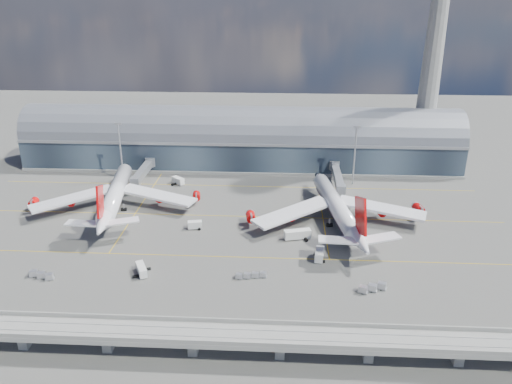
# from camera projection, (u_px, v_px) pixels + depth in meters

# --- Properties ---
(ground) EXTENTS (500.00, 500.00, 0.00)m
(ground) POSITION_uv_depth(u_px,v_px,m) (222.00, 241.00, 166.29)
(ground) COLOR #474744
(ground) RESTS_ON ground
(taxi_lines) EXTENTS (200.00, 80.12, 0.01)m
(taxi_lines) POSITION_uv_depth(u_px,v_px,m) (229.00, 214.00, 186.68)
(taxi_lines) COLOR gold
(taxi_lines) RESTS_ON ground
(terminal) EXTENTS (200.00, 30.00, 28.00)m
(terminal) POSITION_uv_depth(u_px,v_px,m) (241.00, 141.00, 233.90)
(terminal) COLOR #1E2732
(terminal) RESTS_ON ground
(control_tower) EXTENTS (19.00, 19.00, 103.00)m
(control_tower) POSITION_uv_depth(u_px,v_px,m) (433.00, 53.00, 218.76)
(control_tower) COLOR gray
(control_tower) RESTS_ON ground
(guideway) EXTENTS (220.00, 8.50, 7.20)m
(guideway) POSITION_uv_depth(u_px,v_px,m) (192.00, 335.00, 113.53)
(guideway) COLOR gray
(guideway) RESTS_ON ground
(floodlight_mast_left) EXTENTS (3.00, 0.70, 25.70)m
(floodlight_mast_left) POSITION_uv_depth(u_px,v_px,m) (121.00, 150.00, 214.38)
(floodlight_mast_left) COLOR gray
(floodlight_mast_left) RESTS_ON ground
(floodlight_mast_right) EXTENTS (3.00, 0.70, 25.70)m
(floodlight_mast_right) POSITION_uv_depth(u_px,v_px,m) (355.00, 154.00, 209.25)
(floodlight_mast_right) COLOR gray
(floodlight_mast_right) RESTS_ON ground
(airliner_left) EXTENTS (63.95, 67.29, 20.54)m
(airliner_left) POSITION_uv_depth(u_px,v_px,m) (115.00, 195.00, 187.89)
(airliner_left) COLOR white
(airliner_left) RESTS_ON ground
(airliner_right) EXTENTS (64.98, 67.98, 21.62)m
(airliner_right) POSITION_uv_depth(u_px,v_px,m) (338.00, 209.00, 177.00)
(airliner_right) COLOR white
(airliner_right) RESTS_ON ground
(jet_bridge_left) EXTENTS (4.40, 28.00, 7.25)m
(jet_bridge_left) POSITION_uv_depth(u_px,v_px,m) (144.00, 170.00, 215.37)
(jet_bridge_left) COLOR gray
(jet_bridge_left) RESTS_ON ground
(jet_bridge_right) EXTENTS (4.40, 32.00, 7.25)m
(jet_bridge_right) POSITION_uv_depth(u_px,v_px,m) (337.00, 176.00, 209.33)
(jet_bridge_right) COLOR gray
(jet_bridge_right) RESTS_ON ground
(service_truck_0) EXTENTS (4.96, 7.05, 2.80)m
(service_truck_0) POSITION_uv_depth(u_px,v_px,m) (141.00, 270.00, 147.03)
(service_truck_0) COLOR silver
(service_truck_0) RESTS_ON ground
(service_truck_1) EXTENTS (5.20, 3.13, 2.83)m
(service_truck_1) POSITION_uv_depth(u_px,v_px,m) (195.00, 225.00, 174.58)
(service_truck_1) COLOR silver
(service_truck_1) RESTS_ON ground
(service_truck_2) EXTENTS (9.33, 4.74, 3.25)m
(service_truck_2) POSITION_uv_depth(u_px,v_px,m) (297.00, 234.00, 167.39)
(service_truck_2) COLOR silver
(service_truck_2) RESTS_ON ground
(service_truck_3) EXTENTS (3.39, 6.74, 3.12)m
(service_truck_3) POSITION_uv_depth(u_px,v_px,m) (319.00, 255.00, 154.89)
(service_truck_3) COLOR silver
(service_truck_3) RESTS_ON ground
(service_truck_4) EXTENTS (3.56, 5.66, 3.04)m
(service_truck_4) POSITION_uv_depth(u_px,v_px,m) (344.00, 208.00, 187.58)
(service_truck_4) COLOR silver
(service_truck_4) RESTS_ON ground
(service_truck_5) EXTENTS (6.17, 5.79, 2.96)m
(service_truck_5) POSITION_uv_depth(u_px,v_px,m) (178.00, 181.00, 213.94)
(service_truck_5) COLOR silver
(service_truck_5) RESTS_ON ground
(cargo_train_0) EXTENTS (8.36, 3.83, 1.83)m
(cargo_train_0) POSITION_uv_depth(u_px,v_px,m) (41.00, 275.00, 145.12)
(cargo_train_0) COLOR gray
(cargo_train_0) RESTS_ON ground
(cargo_train_1) EXTENTS (9.37, 3.05, 1.54)m
(cargo_train_1) POSITION_uv_depth(u_px,v_px,m) (251.00, 275.00, 145.30)
(cargo_train_1) COLOR gray
(cargo_train_1) RESTS_ON ground
(cargo_train_2) EXTENTS (8.75, 4.83, 1.94)m
(cargo_train_2) POSITION_uv_depth(u_px,v_px,m) (372.00, 288.00, 139.01)
(cargo_train_2) COLOR gray
(cargo_train_2) RESTS_ON ground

